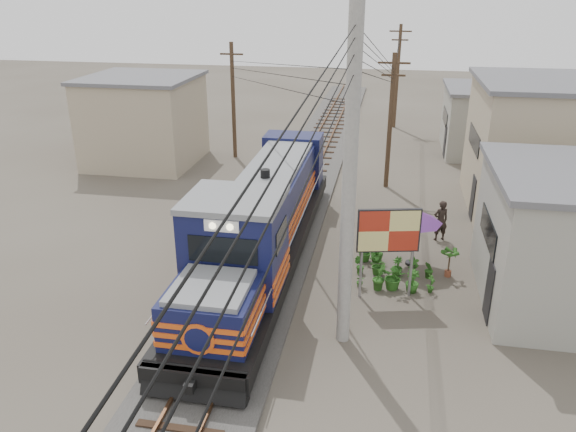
% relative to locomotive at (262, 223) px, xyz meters
% --- Properties ---
extents(ground, '(120.00, 120.00, 0.00)m').
position_rel_locomotive_xyz_m(ground, '(0.00, -3.91, -1.76)').
color(ground, '#473F35').
rests_on(ground, ground).
extents(ballast, '(3.60, 70.00, 0.16)m').
position_rel_locomotive_xyz_m(ballast, '(0.00, 6.09, -1.68)').
color(ballast, '#595651').
rests_on(ballast, ground).
extents(track, '(1.15, 70.00, 0.12)m').
position_rel_locomotive_xyz_m(track, '(0.00, 6.09, -1.50)').
color(track, '#51331E').
rests_on(track, ground).
extents(locomotive, '(2.99, 16.30, 4.04)m').
position_rel_locomotive_xyz_m(locomotive, '(0.00, 0.00, 0.00)').
color(locomotive, black).
rests_on(locomotive, ground).
extents(utility_pole_main, '(0.40, 0.40, 10.00)m').
position_rel_locomotive_xyz_m(utility_pole_main, '(3.50, -4.41, 3.24)').
color(utility_pole_main, '#9E9B93').
rests_on(utility_pole_main, ground).
extents(wooden_pole_mid, '(1.60, 0.24, 7.00)m').
position_rel_locomotive_xyz_m(wooden_pole_mid, '(4.50, 10.09, 1.92)').
color(wooden_pole_mid, '#4C3826').
rests_on(wooden_pole_mid, ground).
extents(wooden_pole_far, '(1.60, 0.24, 7.50)m').
position_rel_locomotive_xyz_m(wooden_pole_far, '(4.80, 24.09, 2.17)').
color(wooden_pole_far, '#4C3826').
rests_on(wooden_pole_far, ground).
extents(wooden_pole_left, '(1.60, 0.24, 7.00)m').
position_rel_locomotive_xyz_m(wooden_pole_left, '(-5.00, 14.09, 1.92)').
color(wooden_pole_left, '#4C3826').
rests_on(wooden_pole_left, ground).
extents(power_lines, '(9.65, 19.00, 3.30)m').
position_rel_locomotive_xyz_m(power_lines, '(-0.14, 4.58, 5.81)').
color(power_lines, black).
rests_on(power_lines, ground).
extents(shophouse_mid, '(8.40, 7.35, 6.20)m').
position_rel_locomotive_xyz_m(shophouse_mid, '(12.50, 8.09, 1.35)').
color(shophouse_mid, tan).
rests_on(shophouse_mid, ground).
extents(shophouse_back, '(6.30, 6.30, 4.20)m').
position_rel_locomotive_xyz_m(shophouse_back, '(11.00, 18.09, 0.35)').
color(shophouse_back, gray).
rests_on(shophouse_back, ground).
extents(shophouse_left, '(6.30, 6.30, 5.20)m').
position_rel_locomotive_xyz_m(shophouse_left, '(-10.00, 12.09, 0.85)').
color(shophouse_left, tan).
rests_on(shophouse_left, ground).
extents(billboard, '(2.10, 0.58, 3.28)m').
position_rel_locomotive_xyz_m(billboard, '(4.70, -1.60, 0.66)').
color(billboard, '#99999E').
rests_on(billboard, ground).
extents(market_umbrella, '(2.16, 2.16, 2.31)m').
position_rel_locomotive_xyz_m(market_umbrella, '(5.66, 1.04, 0.27)').
color(market_umbrella, black).
rests_on(market_umbrella, ground).
extents(vendor, '(0.76, 0.64, 1.78)m').
position_rel_locomotive_xyz_m(vendor, '(6.88, 3.57, -0.87)').
color(vendor, black).
rests_on(vendor, ground).
extents(plant_nursery, '(3.05, 3.01, 0.97)m').
position_rel_locomotive_xyz_m(plant_nursery, '(4.76, -0.29, -1.34)').
color(plant_nursery, '#265C1A').
rests_on(plant_nursery, ground).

